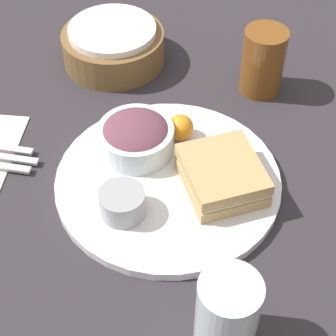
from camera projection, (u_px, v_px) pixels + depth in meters
ground_plane at (168, 184)px, 0.80m from camera, size 4.00×4.00×0.00m
plate at (168, 181)px, 0.80m from camera, size 0.32×0.32×0.01m
sandwich at (222, 175)px, 0.77m from camera, size 0.14×0.14×0.04m
salad_bowl at (136, 136)px, 0.81m from camera, size 0.11×0.11×0.05m
dressing_cup at (122, 203)px, 0.74m from camera, size 0.06×0.06×0.04m
orange_wedge at (180, 127)px, 0.83m from camera, size 0.04×0.04×0.04m
drink_glass at (263, 61)px, 0.91m from camera, size 0.07×0.07×0.11m
bread_basket at (113, 45)px, 0.98m from camera, size 0.18×0.18×0.07m
water_glass at (227, 314)px, 0.60m from camera, size 0.07×0.07×0.11m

